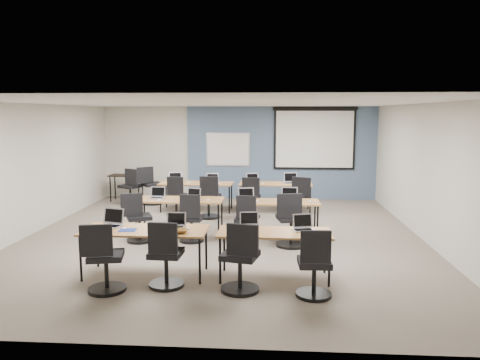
# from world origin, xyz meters

# --- Properties ---
(floor) EXTENTS (8.00, 9.00, 0.02)m
(floor) POSITION_xyz_m (0.00, 0.00, 0.00)
(floor) COLOR #6B6354
(floor) RESTS_ON ground
(ceiling) EXTENTS (8.00, 9.00, 0.02)m
(ceiling) POSITION_xyz_m (0.00, 0.00, 2.70)
(ceiling) COLOR white
(ceiling) RESTS_ON ground
(wall_back) EXTENTS (8.00, 0.04, 2.70)m
(wall_back) POSITION_xyz_m (0.00, 4.50, 1.35)
(wall_back) COLOR beige
(wall_back) RESTS_ON ground
(wall_front) EXTENTS (8.00, 0.04, 2.70)m
(wall_front) POSITION_xyz_m (0.00, -4.50, 1.35)
(wall_front) COLOR beige
(wall_front) RESTS_ON ground
(wall_left) EXTENTS (0.04, 9.00, 2.70)m
(wall_left) POSITION_xyz_m (-4.00, 0.00, 1.35)
(wall_left) COLOR beige
(wall_left) RESTS_ON ground
(wall_right) EXTENTS (0.04, 9.00, 2.70)m
(wall_right) POSITION_xyz_m (4.00, 0.00, 1.35)
(wall_right) COLOR beige
(wall_right) RESTS_ON ground
(blue_accent_panel) EXTENTS (5.50, 0.04, 2.70)m
(blue_accent_panel) POSITION_xyz_m (1.25, 4.47, 1.35)
(blue_accent_panel) COLOR #3D5977
(blue_accent_panel) RESTS_ON wall_back
(whiteboard) EXTENTS (1.28, 0.03, 0.98)m
(whiteboard) POSITION_xyz_m (-0.30, 4.43, 1.45)
(whiteboard) COLOR silver
(whiteboard) RESTS_ON wall_back
(projector_screen) EXTENTS (2.40, 0.10, 1.82)m
(projector_screen) POSITION_xyz_m (2.20, 4.41, 1.89)
(projector_screen) COLOR black
(projector_screen) RESTS_ON wall_back
(training_table_front_left) EXTENTS (1.91, 0.80, 0.73)m
(training_table_front_left) POSITION_xyz_m (-0.95, -2.29, 0.69)
(training_table_front_left) COLOR brown
(training_table_front_left) RESTS_ON floor
(training_table_front_right) EXTENTS (1.71, 0.71, 0.73)m
(training_table_front_right) POSITION_xyz_m (1.04, -2.29, 0.68)
(training_table_front_right) COLOR brown
(training_table_front_right) RESTS_ON floor
(training_table_mid_left) EXTENTS (1.81, 0.75, 0.73)m
(training_table_mid_left) POSITION_xyz_m (-0.92, 0.28, 0.69)
(training_table_mid_left) COLOR brown
(training_table_mid_left) RESTS_ON floor
(training_table_mid_right) EXTENTS (1.70, 0.71, 0.73)m
(training_table_mid_right) POSITION_xyz_m (1.11, 0.18, 0.68)
(training_table_mid_right) COLOR brown
(training_table_mid_right) RESTS_ON floor
(training_table_back_left) EXTENTS (1.87, 0.78, 0.73)m
(training_table_back_left) POSITION_xyz_m (-0.95, 2.61, 0.69)
(training_table_back_left) COLOR #A1642C
(training_table_back_left) RESTS_ON floor
(training_table_back_right) EXTENTS (1.85, 0.77, 0.73)m
(training_table_back_right) POSITION_xyz_m (1.08, 2.67, 0.69)
(training_table_back_right) COLOR #AA7648
(training_table_back_right) RESTS_ON floor
(laptop_0) EXTENTS (0.36, 0.31, 0.27)m
(laptop_0) POSITION_xyz_m (-1.54, -2.11, 0.80)
(laptop_0) COLOR silver
(laptop_0) RESTS_ON training_table_front_left
(mouse_0) EXTENTS (0.08, 0.10, 0.03)m
(mouse_0) POSITION_xyz_m (-1.27, -2.30, 0.74)
(mouse_0) COLOR white
(mouse_0) RESTS_ON training_table_front_left
(task_chair_0) EXTENTS (0.53, 0.53, 1.01)m
(task_chair_0) POSITION_xyz_m (-1.34, -3.03, 0.42)
(task_chair_0) COLOR black
(task_chair_0) RESTS_ON floor
(laptop_1) EXTENTS (0.30, 0.26, 0.23)m
(laptop_1) POSITION_xyz_m (-0.51, -2.15, 0.79)
(laptop_1) COLOR silver
(laptop_1) RESTS_ON training_table_front_left
(mouse_1) EXTENTS (0.07, 0.10, 0.03)m
(mouse_1) POSITION_xyz_m (-0.30, -2.24, 0.74)
(mouse_1) COLOR white
(mouse_1) RESTS_ON training_table_front_left
(task_chair_1) EXTENTS (0.51, 0.51, 1.00)m
(task_chair_1) POSITION_xyz_m (-0.53, -2.79, 0.41)
(task_chair_1) COLOR black
(task_chair_1) RESTS_ON floor
(laptop_2) EXTENTS (0.30, 0.26, 0.23)m
(laptop_2) POSITION_xyz_m (0.64, -2.03, 0.79)
(laptop_2) COLOR silver
(laptop_2) RESTS_ON training_table_front_right
(mouse_2) EXTENTS (0.08, 0.10, 0.03)m
(mouse_2) POSITION_xyz_m (0.77, -2.30, 0.74)
(mouse_2) COLOR white
(mouse_2) RESTS_ON training_table_front_right
(task_chair_2) EXTENTS (0.54, 0.54, 1.02)m
(task_chair_2) POSITION_xyz_m (0.56, -2.90, 0.42)
(task_chair_2) COLOR black
(task_chair_2) RESTS_ON floor
(laptop_3) EXTENTS (0.31, 0.26, 0.24)m
(laptop_3) POSITION_xyz_m (1.47, -2.16, 0.79)
(laptop_3) COLOR silver
(laptop_3) RESTS_ON training_table_front_right
(mouse_3) EXTENTS (0.07, 0.10, 0.03)m
(mouse_3) POSITION_xyz_m (1.59, -2.31, 0.74)
(mouse_3) COLOR white
(mouse_3) RESTS_ON training_table_front_right
(task_chair_3) EXTENTS (0.50, 0.50, 0.98)m
(task_chair_3) POSITION_xyz_m (1.58, -3.02, 0.40)
(task_chair_3) COLOR black
(task_chair_3) RESTS_ON floor
(laptop_4) EXTENTS (0.31, 0.26, 0.23)m
(laptop_4) POSITION_xyz_m (-1.42, 0.36, 0.79)
(laptop_4) COLOR #B1B1B7
(laptop_4) RESTS_ON training_table_mid_left
(mouse_4) EXTENTS (0.09, 0.12, 0.04)m
(mouse_4) POSITION_xyz_m (-1.31, 0.06, 0.74)
(mouse_4) COLOR white
(mouse_4) RESTS_ON training_table_mid_left
(task_chair_4) EXTENTS (0.54, 0.51, 0.99)m
(task_chair_4) POSITION_xyz_m (-1.61, -0.45, 0.41)
(task_chair_4) COLOR black
(task_chair_4) RESTS_ON floor
(laptop_5) EXTENTS (0.31, 0.26, 0.23)m
(laptop_5) POSITION_xyz_m (-0.63, 0.25, 0.79)
(laptop_5) COLOR silver
(laptop_5) RESTS_ON training_table_mid_left
(mouse_5) EXTENTS (0.07, 0.10, 0.03)m
(mouse_5) POSITION_xyz_m (-0.31, 0.13, 0.74)
(mouse_5) COLOR white
(mouse_5) RESTS_ON training_table_mid_left
(task_chair_5) EXTENTS (0.48, 0.48, 0.97)m
(task_chair_5) POSITION_xyz_m (-0.57, -0.37, 0.40)
(task_chair_5) COLOR black
(task_chair_5) RESTS_ON floor
(laptop_6) EXTENTS (0.33, 0.28, 0.25)m
(laptop_6) POSITION_xyz_m (0.46, 0.23, 0.79)
(laptop_6) COLOR #A2A3AB
(laptop_6) RESTS_ON training_table_mid_right
(mouse_6) EXTENTS (0.07, 0.10, 0.03)m
(mouse_6) POSITION_xyz_m (0.70, 0.10, 0.74)
(mouse_6) COLOR white
(mouse_6) RESTS_ON training_table_mid_right
(task_chair_6) EXTENTS (0.47, 0.47, 0.96)m
(task_chair_6) POSITION_xyz_m (0.50, -0.35, 0.39)
(task_chair_6) COLOR black
(task_chair_6) RESTS_ON floor
(laptop_7) EXTENTS (0.33, 0.28, 0.25)m
(laptop_7) POSITION_xyz_m (1.36, 0.35, 0.79)
(laptop_7) COLOR #B0B0BA
(laptop_7) RESTS_ON training_table_mid_right
(mouse_7) EXTENTS (0.07, 0.10, 0.04)m
(mouse_7) POSITION_xyz_m (1.76, 0.13, 0.74)
(mouse_7) COLOR white
(mouse_7) RESTS_ON training_table_mid_right
(task_chair_7) EXTENTS (0.57, 0.57, 1.05)m
(task_chair_7) POSITION_xyz_m (1.35, -0.57, 0.44)
(task_chair_7) COLOR black
(task_chair_7) RESTS_ON floor
(laptop_8) EXTENTS (0.33, 0.28, 0.25)m
(laptop_8) POSITION_xyz_m (-1.53, 2.67, 0.79)
(laptop_8) COLOR #BDBDC0
(laptop_8) RESTS_ON training_table_back_left
(mouse_8) EXTENTS (0.07, 0.10, 0.03)m
(mouse_8) POSITION_xyz_m (-1.14, 2.55, 0.74)
(mouse_8) COLOR white
(mouse_8) RESTS_ON training_table_back_left
(task_chair_8) EXTENTS (0.50, 0.50, 0.98)m
(task_chair_8) POSITION_xyz_m (-1.37, 2.03, 0.40)
(task_chair_8) COLOR black
(task_chair_8) RESTS_ON floor
(laptop_9) EXTENTS (0.31, 0.27, 0.24)m
(laptop_9) POSITION_xyz_m (-0.55, 2.67, 0.79)
(laptop_9) COLOR silver
(laptop_9) RESTS_ON training_table_back_left
(mouse_9) EXTENTS (0.07, 0.10, 0.03)m
(mouse_9) POSITION_xyz_m (-0.34, 2.48, 0.74)
(mouse_9) COLOR white
(mouse_9) RESTS_ON training_table_back_left
(task_chair_9) EXTENTS (0.55, 0.55, 1.03)m
(task_chair_9) POSITION_xyz_m (-0.52, 1.75, 0.43)
(task_chair_9) COLOR black
(task_chair_9) RESTS_ON floor
(laptop_10) EXTENTS (0.32, 0.27, 0.24)m
(laptop_10) POSITION_xyz_m (0.49, 2.70, 0.79)
(laptop_10) COLOR silver
(laptop_10) RESTS_ON training_table_back_right
(mouse_10) EXTENTS (0.08, 0.10, 0.03)m
(mouse_10) POSITION_xyz_m (0.76, 2.54, 0.74)
(mouse_10) COLOR white
(mouse_10) RESTS_ON training_table_back_right
(task_chair_10) EXTENTS (0.52, 0.52, 1.00)m
(task_chair_10) POSITION_xyz_m (0.46, 1.86, 0.41)
(task_chair_10) COLOR black
(task_chair_10) RESTS_ON floor
(laptop_11) EXTENTS (0.35, 0.30, 0.27)m
(laptop_11) POSITION_xyz_m (1.47, 2.70, 0.80)
(laptop_11) COLOR #AFAFB3
(laptop_11) RESTS_ON training_table_back_right
(mouse_11) EXTENTS (0.08, 0.11, 0.04)m
(mouse_11) POSITION_xyz_m (1.74, 2.56, 0.74)
(mouse_11) COLOR white
(mouse_11) RESTS_ON training_table_back_right
(task_chair_11) EXTENTS (0.58, 0.55, 1.03)m
(task_chair_11) POSITION_xyz_m (1.61, 1.81, 0.43)
(task_chair_11) COLOR black
(task_chair_11) RESTS_ON floor
(blue_mousepad) EXTENTS (0.28, 0.24, 0.01)m
(blue_mousepad) POSITION_xyz_m (-1.20, -2.36, 0.73)
(blue_mousepad) COLOR navy
(blue_mousepad) RESTS_ON training_table_front_left
(snack_bowl) EXTENTS (0.29, 0.29, 0.06)m
(snack_bowl) POSITION_xyz_m (-0.36, -2.46, 0.76)
(snack_bowl) COLOR #98681D
(snack_bowl) RESTS_ON training_table_front_left
(snack_plate) EXTENTS (0.20, 0.20, 0.01)m
(snack_plate) POSITION_xyz_m (0.53, -2.28, 0.74)
(snack_plate) COLOR white
(snack_plate) RESTS_ON training_table_front_right
(coffee_cup) EXTENTS (0.07, 0.07, 0.05)m
(coffee_cup) POSITION_xyz_m (0.65, -2.41, 0.77)
(coffee_cup) COLOR white
(coffee_cup) RESTS_ON snack_plate
(utility_table) EXTENTS (0.94, 0.52, 0.75)m
(utility_table) POSITION_xyz_m (-3.19, 3.87, 0.66)
(utility_table) COLOR black
(utility_table) RESTS_ON floor
(spare_chair_a) EXTENTS (0.67, 0.58, 1.05)m
(spare_chair_a) POSITION_xyz_m (-2.35, 3.39, 0.44)
(spare_chair_a) COLOR black
(spare_chair_a) RESTS_ON floor
(spare_chair_b) EXTENTS (0.60, 0.54, 1.02)m
(spare_chair_b) POSITION_xyz_m (-2.86, 3.19, 0.42)
(spare_chair_b) COLOR black
(spare_chair_b) RESTS_ON floor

